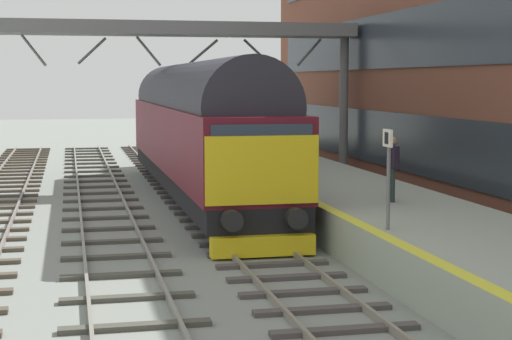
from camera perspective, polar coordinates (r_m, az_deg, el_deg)
The scene contains 8 objects.
ground_plane at distance 22.79m, azimuth -1.47°, elevation -4.19°, with size 140.00×140.00×0.00m, color gray.
track_main at distance 22.78m, azimuth -1.47°, elevation -4.06°, with size 2.50×60.00×0.15m.
track_adjacent_west at distance 22.40m, azimuth -9.79°, elevation -4.31°, with size 2.50×60.00×0.15m.
station_platform at distance 23.65m, azimuth 7.12°, elevation -2.64°, with size 4.00×44.00×1.01m.
diesel_locomotive at distance 28.75m, azimuth -3.92°, elevation 2.91°, with size 2.74×19.89×4.68m.
platform_number_sign at distance 17.47m, azimuth 8.90°, elevation 0.44°, with size 0.10×0.44×2.06m.
waiting_passenger at distance 21.58m, azimuth 9.19°, elevation 0.49°, with size 0.43×0.49×1.64m.
overhead_footbridge at distance 32.57m, azimuth -7.27°, elevation 8.97°, with size 15.95×2.00×6.26m.
Camera 1 is at (-4.28, -22.02, 4.05)m, focal length 59.32 mm.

